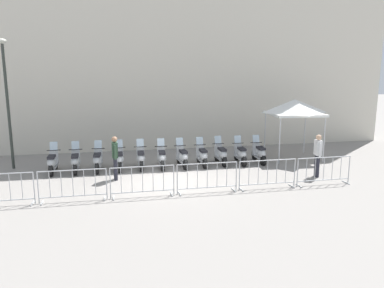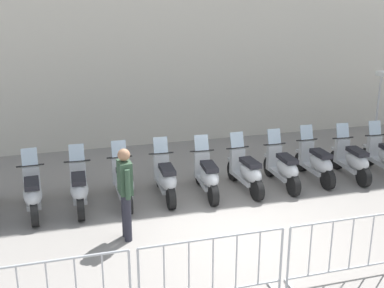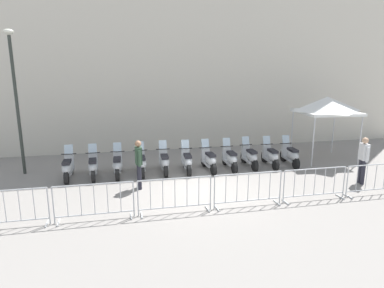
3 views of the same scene
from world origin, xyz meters
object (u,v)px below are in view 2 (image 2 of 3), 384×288
object	(u,v)px
officer_near_row_end	(125,189)
motorcycle_1	(33,194)
motorcycle_9	(352,161)
motorcycle_2	(79,189)
motorcycle_4	(166,179)
motorcycle_6	(247,172)
barrier_segment_3	(351,249)
motorcycle_8	(316,163)
barrier_segment_2	(213,271)
motorcycle_3	(124,184)
motorcycle_7	(283,168)
motorcycle_5	(207,176)

from	to	relation	value
officer_near_row_end	motorcycle_1	bearing A→B (deg)	142.46
motorcycle_1	motorcycle_9	distance (m)	7.36
motorcycle_2	motorcycle_4	xyz separation A→B (m)	(1.83, 0.19, 0.00)
motorcycle_6	officer_near_row_end	size ratio (longest dim) A/B	1.00
motorcycle_2	barrier_segment_3	world-z (taller)	motorcycle_2
motorcycle_2	motorcycle_8	world-z (taller)	same
motorcycle_8	barrier_segment_3	bearing A→B (deg)	-107.90
motorcycle_1	barrier_segment_2	xyz separation A→B (m)	(2.88, -3.56, 0.07)
motorcycle_2	motorcycle_3	xyz separation A→B (m)	(0.92, 0.10, 0.00)
motorcycle_3	barrier_segment_2	xyz separation A→B (m)	(1.05, -3.75, 0.07)
motorcycle_1	motorcycle_2	xyz separation A→B (m)	(0.91, 0.09, 0.00)
motorcycle_3	barrier_segment_2	bearing A→B (deg)	-74.35
motorcycle_6	motorcycle_3	bearing A→B (deg)	-176.68
motorcycle_8	motorcycle_9	xyz separation A→B (m)	(0.92, -0.01, 0.00)
motorcycle_4	motorcycle_8	size ratio (longest dim) A/B	1.00
motorcycle_7	motorcycle_9	size ratio (longest dim) A/B	1.00
barrier_segment_2	motorcycle_5	bearing A→B (deg)	78.44
motorcycle_6	motorcycle_4	bearing A→B (deg)	-177.81
motorcycle_4	motorcycle_3	bearing A→B (deg)	-174.41
motorcycle_3	motorcycle_8	size ratio (longest dim) A/B	1.00
motorcycle_1	motorcycle_9	bearing A→B (deg)	4.84
motorcycle_3	motorcycle_5	xyz separation A→B (m)	(1.84, 0.09, 0.00)
barrier_segment_3	motorcycle_4	bearing A→B (deg)	123.14
motorcycle_5	motorcycle_6	world-z (taller)	same
motorcycle_1	motorcycle_7	bearing A→B (deg)	4.65
motorcycle_4	motorcycle_9	world-z (taller)	same
motorcycle_3	motorcycle_5	distance (m)	1.84
motorcycle_3	barrier_segment_3	world-z (taller)	motorcycle_3
motorcycle_2	officer_near_row_end	bearing A→B (deg)	-59.04
officer_near_row_end	barrier_segment_2	bearing A→B (deg)	-63.51
motorcycle_3	motorcycle_9	xyz separation A→B (m)	(5.51, 0.43, 0.00)
motorcycle_1	motorcycle_4	distance (m)	2.76
barrier_segment_2	barrier_segment_3	distance (m)	2.25
motorcycle_9	officer_near_row_end	distance (m)	5.92
motorcycle_3	motorcycle_5	size ratio (longest dim) A/B	1.00
motorcycle_5	motorcycle_8	distance (m)	2.77
motorcycle_2	motorcycle_6	xyz separation A→B (m)	(3.68, 0.26, 0.00)
motorcycle_7	barrier_segment_2	distance (m)	4.79
motorcycle_8	barrier_segment_3	size ratio (longest dim) A/B	0.80
motorcycle_2	motorcycle_5	size ratio (longest dim) A/B	1.00
motorcycle_3	motorcycle_5	bearing A→B (deg)	2.72
barrier_segment_3	motorcycle_2	bearing A→B (deg)	140.63
motorcycle_2	motorcycle_5	bearing A→B (deg)	3.87
motorcycle_7	officer_near_row_end	bearing A→B (deg)	-153.85
motorcycle_6	motorcycle_8	world-z (taller)	same
motorcycle_7	motorcycle_8	xyz separation A→B (m)	(0.91, 0.19, 0.00)
motorcycle_1	motorcycle_3	distance (m)	1.84
motorcycle_9	motorcycle_7	bearing A→B (deg)	-174.58
motorcycle_3	motorcycle_9	bearing A→B (deg)	4.47
motorcycle_3	barrier_segment_3	size ratio (longest dim) A/B	0.80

